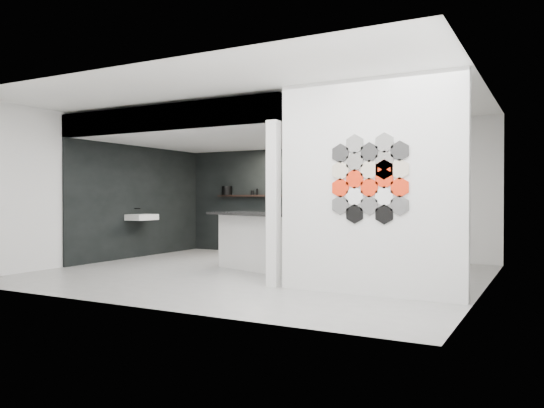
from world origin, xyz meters
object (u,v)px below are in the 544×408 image
at_px(kitchen_island, 261,240).
at_px(utensil_cup, 252,193).
at_px(partition_panel, 369,187).
at_px(kettle, 317,191).
at_px(glass_vase, 331,192).
at_px(bottle_dark, 257,192).
at_px(stockpot, 227,191).
at_px(glass_bowl, 331,193).
at_px(wall_basin, 142,217).

distance_m(kitchen_island, utensil_cup, 3.05).
relative_size(partition_panel, kettle, 14.67).
distance_m(partition_panel, kettle, 4.55).
distance_m(glass_vase, bottle_dark, 1.81).
distance_m(partition_panel, utensil_cup, 5.57).
bearing_deg(kettle, stockpot, 160.16).
distance_m(glass_bowl, glass_vase, 0.01).
relative_size(partition_panel, bottle_dark, 19.82).
distance_m(glass_bowl, utensil_cup, 1.94).
bearing_deg(glass_bowl, wall_basin, -148.65).
distance_m(stockpot, glass_vase, 2.63).
xyz_separation_m(glass_bowl, bottle_dark, (-1.81, 0.00, 0.03)).
height_order(wall_basin, stockpot, stockpot).
bearing_deg(stockpot, kitchen_island, -46.76).
bearing_deg(glass_vase, kettle, 180.00).
distance_m(wall_basin, kitchen_island, 3.10).
relative_size(glass_bowl, utensil_cup, 1.29).
xyz_separation_m(partition_panel, glass_bowl, (-2.08, 3.87, -0.03)).
relative_size(glass_vase, bottle_dark, 0.85).
bearing_deg(utensil_cup, kettle, 0.00).
bearing_deg(stockpot, bottle_dark, 0.00).
xyz_separation_m(stockpot, glass_bowl, (2.63, 0.00, -0.06)).
relative_size(wall_basin, kettle, 3.14).
relative_size(partition_panel, wall_basin, 4.67).
bearing_deg(glass_vase, partition_panel, -61.77).
height_order(kettle, glass_bowl, kettle).
xyz_separation_m(kettle, glass_bowl, (0.33, 0.00, -0.04)).
bearing_deg(kettle, wall_basin, -165.83).
bearing_deg(glass_bowl, glass_vase, 0.00).
xyz_separation_m(partition_panel, stockpot, (-4.71, 3.87, 0.02)).
height_order(kitchen_island, stockpot, stockpot).
bearing_deg(kitchen_island, glass_vase, 101.89).
distance_m(kettle, utensil_cup, 1.61).
bearing_deg(kettle, kitchen_island, -109.91).
xyz_separation_m(kitchen_island, stockpot, (-2.30, 2.45, 0.91)).
bearing_deg(kitchen_island, kettle, 109.56).
bearing_deg(partition_panel, kitchen_island, 149.47).
bearing_deg(glass_vase, stockpot, 180.00).
distance_m(wall_basin, utensil_cup, 2.58).
bearing_deg(stockpot, partition_panel, -39.39).
bearing_deg(partition_panel, kettle, 121.88).
xyz_separation_m(partition_panel, wall_basin, (-5.46, 1.80, -0.55)).
xyz_separation_m(wall_basin, stockpot, (0.76, 2.07, 0.57)).
height_order(stockpot, glass_vase, stockpot).
relative_size(kettle, bottle_dark, 1.35).
relative_size(wall_basin, utensil_cup, 6.07).
bearing_deg(glass_vase, kitchen_island, -97.73).
height_order(kettle, bottle_dark, kettle).
xyz_separation_m(wall_basin, kettle, (3.06, 2.07, 0.55)).
height_order(wall_basin, utensil_cup, utensil_cup).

